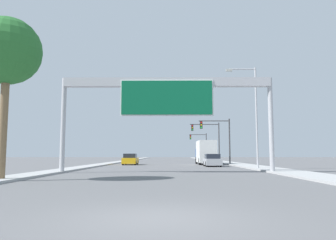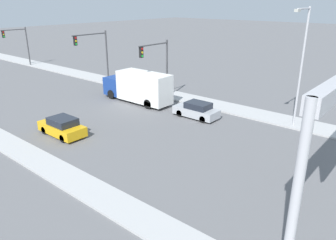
% 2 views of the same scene
% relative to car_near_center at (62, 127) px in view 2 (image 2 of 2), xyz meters
% --- Properties ---
extents(sidewalk_right, '(3.00, 120.00, 0.15)m').
position_rel_car_near_center_xyz_m(sidewalk_right, '(14.75, 22.49, -0.64)').
color(sidewalk_right, '#ACACAC').
rests_on(sidewalk_right, ground).
extents(car_near_center, '(1.86, 4.27, 1.53)m').
position_rel_car_near_center_xyz_m(car_near_center, '(0.00, 0.00, 0.00)').
color(car_near_center, gold).
rests_on(car_near_center, ground).
extents(car_near_right, '(1.84, 4.25, 1.49)m').
position_rel_car_near_center_xyz_m(car_near_right, '(10.50, -5.86, -0.02)').
color(car_near_right, '#A5A8AD').
rests_on(car_near_right, ground).
extents(truck_box_primary, '(2.34, 8.42, 3.31)m').
position_rel_car_near_center_xyz_m(truck_box_primary, '(10.50, 1.69, 0.96)').
color(truck_box_primary, navy).
rests_on(truck_box_primary, ground).
extents(traffic_light_near_intersection, '(4.37, 0.32, 6.39)m').
position_rel_car_near_center_xyz_m(traffic_light_near_intersection, '(12.40, 0.49, 3.58)').
color(traffic_light_near_intersection, '#3D3D3F').
rests_on(traffic_light_near_intersection, ground).
extents(traffic_light_mid_block, '(5.01, 0.32, 6.81)m').
position_rel_car_near_center_xyz_m(traffic_light_mid_block, '(12.22, 10.49, 3.89)').
color(traffic_light_mid_block, '#3D3D3F').
rests_on(traffic_light_mid_block, ground).
extents(traffic_light_far_intersection, '(4.07, 0.32, 6.24)m').
position_rel_car_near_center_xyz_m(traffic_light_far_intersection, '(12.48, 30.49, 3.46)').
color(traffic_light_far_intersection, '#3D3D3F').
rests_on(traffic_light_far_intersection, ground).
extents(street_lamp_right, '(2.96, 0.28, 9.91)m').
position_rel_car_near_center_xyz_m(street_lamp_right, '(13.51, -13.72, 5.09)').
color(street_lamp_right, '#B2B2B7').
rests_on(street_lamp_right, ground).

